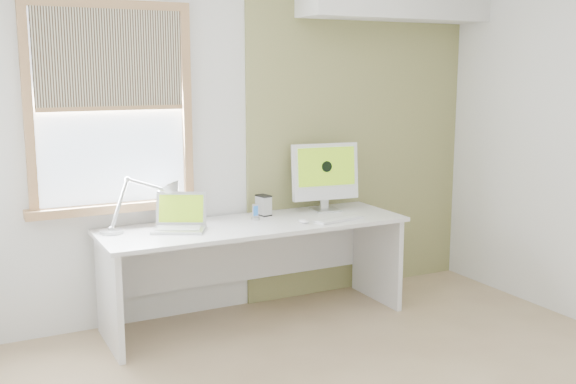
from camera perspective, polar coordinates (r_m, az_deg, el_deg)
room at (r=3.58m, az=7.65°, el=2.08°), size 4.04×3.54×2.64m
accent_wall at (r=5.57m, az=5.99°, el=4.99°), size 2.00×0.02×2.60m
window at (r=4.75m, az=-14.66°, el=6.78°), size 1.20×0.14×1.42m
desk at (r=4.93m, az=-3.07°, el=-4.70°), size 2.20×0.70×0.73m
desk_lamp at (r=4.76m, az=-10.60°, el=-0.57°), size 0.67×0.29×0.37m
laptop at (r=4.68m, az=-9.10°, el=-2.38°), size 0.44×0.41×0.24m
phone_dock at (r=4.92m, az=-2.77°, el=-1.98°), size 0.08×0.08×0.12m
external_drive at (r=5.06m, az=-2.08°, el=-1.12°), size 0.10×0.13×0.15m
imac at (r=5.22m, az=3.15°, el=1.60°), size 0.54×0.19×0.52m
keyboard at (r=4.91m, az=4.35°, el=-2.32°), size 0.40×0.17×0.02m
mouse at (r=4.82m, az=1.34°, el=-2.46°), size 0.07×0.10×0.03m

